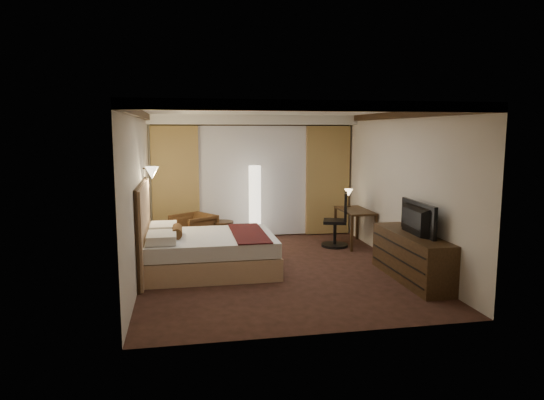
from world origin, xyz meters
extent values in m
cube|color=black|center=(0.00, 0.00, 0.00)|extent=(4.50, 5.50, 0.01)
cube|color=white|center=(0.00, 0.00, 2.70)|extent=(4.50, 5.50, 0.01)
cube|color=silver|center=(0.00, 2.75, 1.35)|extent=(4.50, 0.02, 2.70)
cube|color=silver|center=(-2.25, 0.00, 1.35)|extent=(0.02, 5.50, 2.70)
cube|color=silver|center=(2.25, 0.00, 1.35)|extent=(0.02, 5.50, 2.70)
cube|color=white|center=(0.00, 2.50, 2.60)|extent=(4.50, 0.50, 0.20)
cube|color=silver|center=(0.00, 2.67, 1.25)|extent=(2.48, 0.04, 2.45)
cube|color=#A28F4A|center=(-1.70, 2.61, 1.25)|extent=(1.00, 0.14, 2.45)
cube|color=#A28F4A|center=(1.70, 2.61, 1.25)|extent=(1.00, 0.14, 2.45)
imported|color=#432B14|center=(-1.36, 1.87, 0.38)|extent=(0.99, 1.00, 0.76)
imported|color=black|center=(1.97, -0.99, 1.09)|extent=(0.71, 1.18, 0.15)
camera|label=1|loc=(-1.56, -7.96, 2.36)|focal=32.00mm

